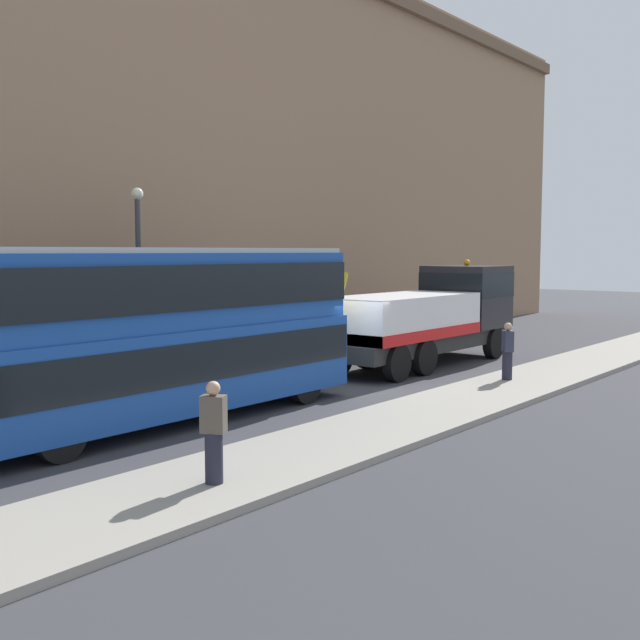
{
  "coord_description": "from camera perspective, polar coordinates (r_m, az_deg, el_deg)",
  "views": [
    {
      "loc": [
        -17.48,
        -13.56,
        3.98
      ],
      "look_at": [
        -0.39,
        0.19,
        2.0
      ],
      "focal_mm": 42.89,
      "sensor_mm": 36.0,
      "label": 1
    }
  ],
  "objects": [
    {
      "name": "near_kerb",
      "position": [
        20.2,
        10.51,
        -6.07
      ],
      "size": [
        60.0,
        2.8,
        0.15
      ],
      "primitive_type": "cube",
      "color": "gray",
      "rests_on": "ground_plane"
    },
    {
      "name": "recovery_tow_truck",
      "position": [
        27.07,
        8.16,
        0.4
      ],
      "size": [
        10.14,
        2.66,
        3.67
      ],
      "rotation": [
        0.0,
        0.0,
        0.0
      ],
      "color": "#2D2D2D",
      "rests_on": "ground_plane"
    },
    {
      "name": "pedestrian_onlooker",
      "position": [
        12.83,
        -7.94,
        -8.39
      ],
      "size": [
        0.41,
        0.47,
        1.71
      ],
      "rotation": [
        0.0,
        0.0,
        0.48
      ],
      "color": "#232333",
      "rests_on": "near_kerb"
    },
    {
      "name": "double_decker_bus",
      "position": [
        17.83,
        -11.89,
        -0.58
      ],
      "size": [
        11.05,
        2.57,
        4.06
      ],
      "rotation": [
        0.0,
        0.0,
        0.0
      ],
      "color": "#19479E",
      "rests_on": "ground_plane"
    },
    {
      "name": "building_facade",
      "position": [
        27.25,
        -10.93,
        13.7
      ],
      "size": [
        60.0,
        1.5,
        16.0
      ],
      "color": "#9E7A5B",
      "rests_on": "ground_plane"
    },
    {
      "name": "pedestrian_bystander",
      "position": [
        23.45,
        13.82,
        -2.33
      ],
      "size": [
        0.47,
        0.46,
        1.71
      ],
      "rotation": [
        0.0,
        0.0,
        2.31
      ],
      "color": "#232333",
      "rests_on": "near_kerb"
    },
    {
      "name": "ground_plane",
      "position": [
        22.47,
        1.01,
        -5.04
      ],
      "size": [
        120.0,
        120.0,
        0.0
      ],
      "primitive_type": "plane",
      "color": "#38383D"
    },
    {
      "name": "street_lamp",
      "position": [
        23.19,
        -13.37,
        3.76
      ],
      "size": [
        0.36,
        0.36,
        5.83
      ],
      "color": "#38383D",
      "rests_on": "ground_plane"
    }
  ]
}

